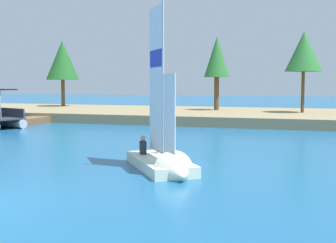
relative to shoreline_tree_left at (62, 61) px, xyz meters
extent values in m
cube|color=#897A56|center=(16.02, -3.11, -4.91)|extent=(80.00, 13.40, 0.71)
cylinder|color=brown|center=(0.00, 0.00, -3.23)|extent=(0.36, 0.36, 2.65)
cone|color=#1E5B23|center=(0.00, 0.00, 0.03)|extent=(3.24, 3.24, 3.87)
cylinder|color=brown|center=(16.00, -1.73, -3.14)|extent=(0.42, 0.42, 2.82)
cone|color=#286B2D|center=(16.00, -1.73, -0.03)|extent=(2.16, 2.16, 3.40)
cylinder|color=brown|center=(23.07, -2.94, -2.95)|extent=(0.25, 0.25, 3.20)
cone|color=#286B2D|center=(23.07, -2.94, 0.18)|extent=(2.84, 2.84, 3.07)
cube|color=brown|center=(4.05, -11.48, -5.02)|extent=(1.64, 4.34, 0.48)
cube|color=silver|center=(18.75, -24.52, -5.08)|extent=(3.54, 4.09, 0.36)
cone|color=silver|center=(19.91, -26.12, -5.08)|extent=(1.68, 1.59, 1.36)
cylinder|color=#B7B7BC|center=(18.98, -24.84, -1.91)|extent=(0.08, 0.08, 5.98)
cube|color=white|center=(18.50, -24.17, -2.13)|extent=(0.99, 1.35, 5.04)
cube|color=#1E33B2|center=(18.50, -24.17, -1.42)|extent=(0.90, 1.22, 0.60)
cube|color=white|center=(19.38, -25.40, -3.34)|extent=(0.71, 0.97, 2.72)
cylinder|color=#B7B7BC|center=(18.50, -24.17, -4.68)|extent=(1.01, 1.37, 0.06)
cube|color=#26262D|center=(17.87, -23.86, -4.65)|extent=(0.33, 0.34, 0.49)
sphere|color=tan|center=(17.87, -23.86, -4.30)|extent=(0.20, 0.20, 0.20)
cube|color=silver|center=(18.38, -23.44, -4.65)|extent=(0.33, 0.34, 0.50)
sphere|color=tan|center=(18.38, -23.44, -4.29)|extent=(0.20, 0.20, 0.20)
cylinder|color=#B2B2B7|center=(3.36, -13.56, -4.96)|extent=(4.96, 2.18, 0.60)
cube|color=#2D333D|center=(3.42, -13.37, -4.26)|extent=(4.42, 1.58, 0.60)
cylinder|color=#B2B2B7|center=(4.47, -14.99, -3.65)|extent=(0.06, 0.06, 1.83)
camera|label=1|loc=(23.73, -38.91, -2.30)|focal=47.24mm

